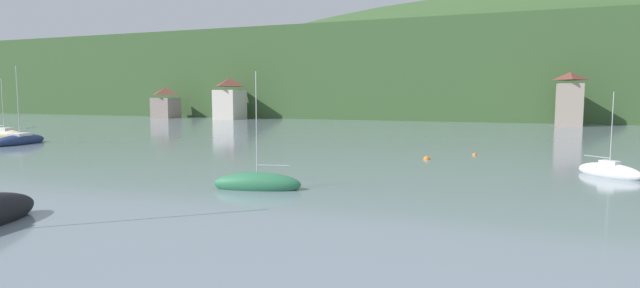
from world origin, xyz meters
The scene contains 10 objects.
wooded_hillside centered at (14.45, 155.04, 8.14)m, with size 352.00×70.13×51.60m.
shore_building_west centered at (-63.72, 108.51, 3.26)m, with size 4.98×4.88×6.70m.
shore_building_westcentral centered at (-47.79, 109.03, 4.13)m, with size 5.20×5.98×8.52m.
shore_building_central centered at (15.93, 108.62, 4.22)m, with size 3.91×5.12×8.70m.
sailboat_far_1 centered at (-39.04, 54.38, 0.34)m, with size 3.69×6.89×8.25m.
sailboat_mid_3 centered at (-4.64, 41.30, 0.29)m, with size 4.88×2.43×6.53m.
sailboat_far_4 centered at (-47.99, 59.33, 0.35)m, with size 5.72×1.69×7.29m.
sailboat_far_7 centered at (13.46, 53.00, 0.28)m, with size 3.77×3.52×5.48m.
mooring_buoy_mid centered at (1.65, 57.09, 0.00)m, with size 0.51×0.51×0.51m, color orange.
mooring_buoy_far centered at (4.90, 61.30, 0.00)m, with size 0.37×0.37×0.37m, color orange.
Camera 1 is at (8.00, 18.13, 4.96)m, focal length 28.18 mm.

